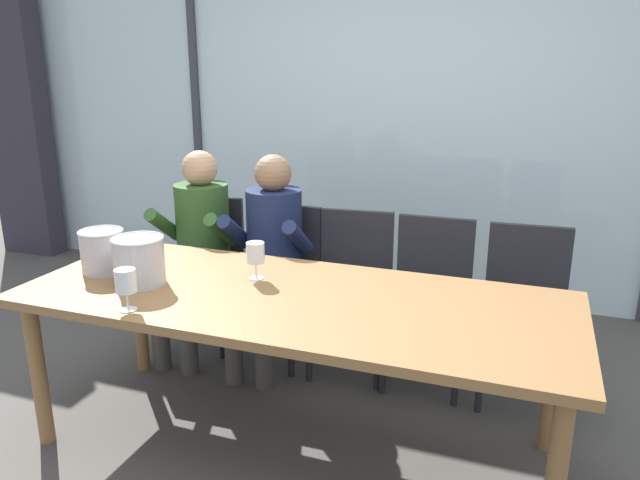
# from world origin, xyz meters

# --- Properties ---
(ground) EXTENTS (14.00, 14.00, 0.00)m
(ground) POSITION_xyz_m (0.00, 1.00, 0.00)
(ground) COLOR #4C4742
(window_glass_panel) EXTENTS (7.59, 0.03, 2.60)m
(window_glass_panel) POSITION_xyz_m (0.00, 2.13, 1.30)
(window_glass_panel) COLOR silver
(window_glass_panel) RESTS_ON ground
(window_mullion_left) EXTENTS (0.06, 0.06, 2.60)m
(window_mullion_left) POSITION_xyz_m (-1.71, 2.11, 1.30)
(window_mullion_left) COLOR #38383D
(window_mullion_left) RESTS_ON ground
(hillside_vineyard) EXTENTS (13.59, 2.40, 2.19)m
(hillside_vineyard) POSITION_xyz_m (0.00, 6.18, 1.10)
(hillside_vineyard) COLOR #568942
(hillside_vineyard) RESTS_ON ground
(curtain_heavy_drape) EXTENTS (0.56, 0.20, 2.60)m
(curtain_heavy_drape) POSITION_xyz_m (-3.44, 1.95, 1.30)
(curtain_heavy_drape) COLOR #332D38
(curtain_heavy_drape) RESTS_ON ground
(dining_table) EXTENTS (2.39, 0.94, 0.74)m
(dining_table) POSITION_xyz_m (0.00, 0.00, 0.67)
(dining_table) COLOR olive
(dining_table) RESTS_ON ground
(chair_near_curtain) EXTENTS (0.50, 0.50, 0.89)m
(chair_near_curtain) POSITION_xyz_m (-0.96, 0.90, 0.53)
(chair_near_curtain) COLOR #232328
(chair_near_curtain) RESTS_ON ground
(chair_left_of_center) EXTENTS (0.46, 0.46, 0.89)m
(chair_left_of_center) POSITION_xyz_m (-0.43, 0.87, 0.53)
(chair_left_of_center) COLOR #232328
(chair_left_of_center) RESTS_ON ground
(chair_center) EXTENTS (0.48, 0.48, 0.89)m
(chair_center) POSITION_xyz_m (0.01, 0.87, 0.53)
(chair_center) COLOR #232328
(chair_center) RESTS_ON ground
(chair_right_of_center) EXTENTS (0.45, 0.45, 0.89)m
(chair_right_of_center) POSITION_xyz_m (0.45, 0.87, 0.53)
(chair_right_of_center) COLOR #232328
(chair_right_of_center) RESTS_ON ground
(chair_near_window_right) EXTENTS (0.46, 0.46, 0.89)m
(chair_near_window_right) POSITION_xyz_m (0.95, 0.87, 0.53)
(chair_near_window_right) COLOR #232328
(chair_near_window_right) RESTS_ON ground
(person_olive_shirt) EXTENTS (0.47, 0.62, 1.21)m
(person_olive_shirt) POSITION_xyz_m (-0.92, 0.74, 0.70)
(person_olive_shirt) COLOR #2D5123
(person_olive_shirt) RESTS_ON ground
(person_navy_polo) EXTENTS (0.47, 0.62, 1.21)m
(person_navy_polo) POSITION_xyz_m (-0.45, 0.74, 0.70)
(person_navy_polo) COLOR #192347
(person_navy_polo) RESTS_ON ground
(ice_bucket_primary) EXTENTS (0.21, 0.21, 0.21)m
(ice_bucket_primary) POSITION_xyz_m (-0.96, -0.03, 0.85)
(ice_bucket_primary) COLOR #B7B7BC
(ice_bucket_primary) RESTS_ON dining_table
(ice_bucket_secondary) EXTENTS (0.23, 0.23, 0.22)m
(ice_bucket_secondary) POSITION_xyz_m (-0.69, -0.11, 0.86)
(ice_bucket_secondary) COLOR #B7B7BC
(ice_bucket_secondary) RESTS_ON dining_table
(tasting_bowl) EXTENTS (0.16, 0.16, 0.05)m
(tasting_bowl) POSITION_xyz_m (-1.04, 0.22, 0.77)
(tasting_bowl) COLOR silver
(tasting_bowl) RESTS_ON dining_table
(wine_glass_by_left_taster) EXTENTS (0.08, 0.08, 0.17)m
(wine_glass_by_left_taster) POSITION_xyz_m (-0.56, -0.38, 0.86)
(wine_glass_by_left_taster) COLOR silver
(wine_glass_by_left_taster) RESTS_ON dining_table
(wine_glass_near_bucket) EXTENTS (0.08, 0.08, 0.17)m
(wine_glass_near_bucket) POSITION_xyz_m (-0.24, 0.13, 0.87)
(wine_glass_near_bucket) COLOR silver
(wine_glass_near_bucket) RESTS_ON dining_table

